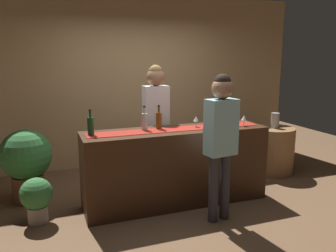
{
  "coord_description": "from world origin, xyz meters",
  "views": [
    {
      "loc": [
        -1.55,
        -3.86,
        1.85
      ],
      "look_at": [
        -0.11,
        0.0,
        1.01
      ],
      "focal_mm": 36.51,
      "sensor_mm": 36.0,
      "label": 1
    }
  ],
  "objects": [
    {
      "name": "counter_runner_cloth",
      "position": [
        0.0,
        0.0,
        0.97
      ],
      "size": [
        2.22,
        0.28,
        0.01
      ],
      "primitive_type": "cube",
      "color": "maroon",
      "rests_on": "bar_counter"
    },
    {
      "name": "bar_counter",
      "position": [
        0.0,
        0.0,
        0.48
      ],
      "size": [
        2.33,
        0.6,
        0.96
      ],
      "primitive_type": "cube",
      "color": "#3D2314",
      "rests_on": "ground"
    },
    {
      "name": "bartender",
      "position": [
        -0.07,
        0.58,
        1.09
      ],
      "size": [
        0.34,
        0.24,
        1.75
      ],
      "rotation": [
        0.0,
        0.0,
        3.13
      ],
      "color": "#26262B",
      "rests_on": "ground"
    },
    {
      "name": "round_side_table",
      "position": [
        1.91,
        0.55,
        0.37
      ],
      "size": [
        0.68,
        0.68,
        0.74
      ],
      "primitive_type": "cylinder",
      "color": "#996B42",
      "rests_on": "ground"
    },
    {
      "name": "wine_bottle_clear",
      "position": [
        -0.38,
        0.08,
        1.08
      ],
      "size": [
        0.07,
        0.07,
        0.3
      ],
      "color": "#B2C6C1",
      "rests_on": "bar_counter"
    },
    {
      "name": "wine_glass_mid_counter",
      "position": [
        0.29,
        0.03,
        1.07
      ],
      "size": [
        0.07,
        0.07,
        0.14
      ],
      "color": "silver",
      "rests_on": "bar_counter"
    },
    {
      "name": "wine_bottle_amber",
      "position": [
        -0.2,
        0.09,
        1.08
      ],
      "size": [
        0.07,
        0.07,
        0.3
      ],
      "color": "brown",
      "rests_on": "bar_counter"
    },
    {
      "name": "vase_on_side_table",
      "position": [
        1.91,
        0.54,
        0.86
      ],
      "size": [
        0.13,
        0.13,
        0.24
      ],
      "primitive_type": "cylinder",
      "color": "#A8A399",
      "rests_on": "round_side_table"
    },
    {
      "name": "customer_sipping",
      "position": [
        0.28,
        -0.63,
        1.03
      ],
      "size": [
        0.36,
        0.24,
        1.68
      ],
      "rotation": [
        0.0,
        0.0,
        0.13
      ],
      "color": "#33333D",
      "rests_on": "ground"
    },
    {
      "name": "potted_plant_small",
      "position": [
        -1.68,
        0.03,
        0.3
      ],
      "size": [
        0.36,
        0.36,
        0.53
      ],
      "color": "#9E9389",
      "rests_on": "ground"
    },
    {
      "name": "back_wall",
      "position": [
        0.0,
        1.9,
        1.45
      ],
      "size": [
        6.0,
        0.12,
        2.9
      ],
      "primitive_type": "cube",
      "color": "tan",
      "rests_on": "ground"
    },
    {
      "name": "potted_plant_tall",
      "position": [
        -1.78,
        0.71,
        0.55
      ],
      "size": [
        0.65,
        0.65,
        0.95
      ],
      "color": "brown",
      "rests_on": "ground"
    },
    {
      "name": "wine_glass_near_customer",
      "position": [
        0.9,
        -0.12,
        1.07
      ],
      "size": [
        0.07,
        0.07,
        0.14
      ],
      "color": "silver",
      "rests_on": "bar_counter"
    },
    {
      "name": "ground_plane",
      "position": [
        0.0,
        0.0,
        0.0
      ],
      "size": [
        10.0,
        10.0,
        0.0
      ],
      "primitive_type": "plane",
      "color": "brown"
    },
    {
      "name": "wine_bottle_green",
      "position": [
        -1.04,
        0.03,
        1.08
      ],
      "size": [
        0.07,
        0.07,
        0.3
      ],
      "color": "#194723",
      "rests_on": "bar_counter"
    }
  ]
}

